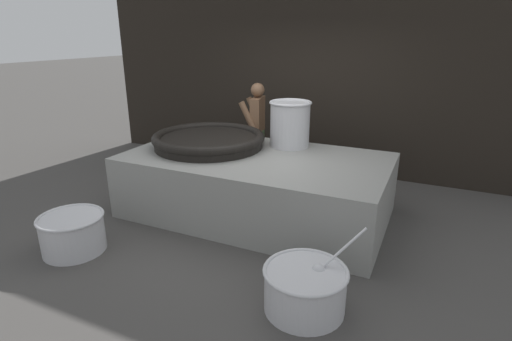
{
  "coord_description": "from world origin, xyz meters",
  "views": [
    {
      "loc": [
        2.06,
        -4.43,
        2.28
      ],
      "look_at": [
        0.0,
        0.0,
        0.6
      ],
      "focal_mm": 28.0,
      "sensor_mm": 36.0,
      "label": 1
    }
  ],
  "objects_px": {
    "giant_wok_near": "(209,140)",
    "cook": "(257,127)",
    "stock_pot": "(290,123)",
    "prep_bowl_vegetables": "(305,287)",
    "prep_bowl_meat": "(73,232)"
  },
  "relations": [
    {
      "from": "stock_pot",
      "to": "cook",
      "type": "relative_size",
      "value": 0.4
    },
    {
      "from": "stock_pot",
      "to": "cook",
      "type": "distance_m",
      "value": 1.12
    },
    {
      "from": "giant_wok_near",
      "to": "prep_bowl_vegetables",
      "type": "height_order",
      "value": "giant_wok_near"
    },
    {
      "from": "prep_bowl_vegetables",
      "to": "prep_bowl_meat",
      "type": "bearing_deg",
      "value": -177.23
    },
    {
      "from": "cook",
      "to": "prep_bowl_vegetables",
      "type": "relative_size",
      "value": 1.94
    },
    {
      "from": "prep_bowl_vegetables",
      "to": "prep_bowl_meat",
      "type": "height_order",
      "value": "prep_bowl_vegetables"
    },
    {
      "from": "giant_wok_near",
      "to": "cook",
      "type": "relative_size",
      "value": 0.99
    },
    {
      "from": "prep_bowl_vegetables",
      "to": "stock_pot",
      "type": "bearing_deg",
      "value": 114.01
    },
    {
      "from": "giant_wok_near",
      "to": "prep_bowl_vegetables",
      "type": "relative_size",
      "value": 1.92
    },
    {
      "from": "giant_wok_near",
      "to": "prep_bowl_meat",
      "type": "xyz_separation_m",
      "value": [
        -0.64,
        -1.85,
        -0.67
      ]
    },
    {
      "from": "cook",
      "to": "stock_pot",
      "type": "bearing_deg",
      "value": 127.72
    },
    {
      "from": "stock_pot",
      "to": "prep_bowl_vegetables",
      "type": "height_order",
      "value": "stock_pot"
    },
    {
      "from": "giant_wok_near",
      "to": "cook",
      "type": "bearing_deg",
      "value": 81.97
    },
    {
      "from": "prep_bowl_meat",
      "to": "stock_pot",
      "type": "bearing_deg",
      "value": 55.39
    },
    {
      "from": "giant_wok_near",
      "to": "stock_pot",
      "type": "xyz_separation_m",
      "value": [
        0.99,
        0.51,
        0.22
      ]
    }
  ]
}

